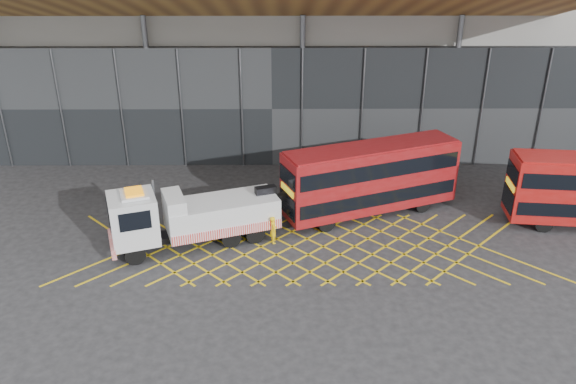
{
  "coord_description": "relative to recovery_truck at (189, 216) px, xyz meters",
  "views": [
    {
      "loc": [
        2.81,
        -24.96,
        14.52
      ],
      "look_at": [
        3.0,
        1.5,
        2.4
      ],
      "focal_mm": 35.0,
      "sensor_mm": 36.0,
      "label": 1
    }
  ],
  "objects": [
    {
      "name": "ground_plane",
      "position": [
        1.99,
        -0.32,
        -1.61
      ],
      "size": [
        120.0,
        120.0,
        0.0
      ],
      "primitive_type": "plane",
      "color": "#242527"
    },
    {
      "name": "road_markings",
      "position": [
        5.99,
        -0.32,
        -1.61
      ],
      "size": [
        24.76,
        7.16,
        0.01
      ],
      "color": "yellow",
      "rests_on": "ground_plane"
    },
    {
      "name": "construction_building",
      "position": [
        3.91,
        18.08,
        7.37
      ],
      "size": [
        55.0,
        23.97,
        18.0
      ],
      "color": "gray",
      "rests_on": "ground_plane"
    },
    {
      "name": "recovery_truck",
      "position": [
        0.0,
        0.0,
        0.0
      ],
      "size": [
        9.84,
        5.09,
        3.49
      ],
      "rotation": [
        0.0,
        0.0,
        0.35
      ],
      "color": "black",
      "rests_on": "ground_plane"
    },
    {
      "name": "bus_towed",
      "position": [
        9.63,
        3.48,
        0.67
      ],
      "size": [
        10.2,
        5.91,
        4.1
      ],
      "rotation": [
        0.0,
        0.0,
        0.38
      ],
      "color": "maroon",
      "rests_on": "ground_plane"
    },
    {
      "name": "worker",
      "position": [
        4.23,
        0.14,
        -0.87
      ],
      "size": [
        0.45,
        0.6,
        1.49
      ],
      "primitive_type": "imported",
      "rotation": [
        0.0,
        0.0,
        1.76
      ],
      "color": "yellow",
      "rests_on": "ground_plane"
    }
  ]
}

